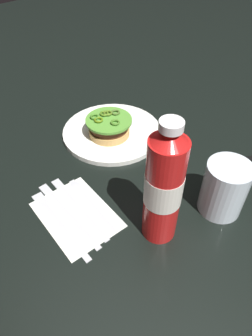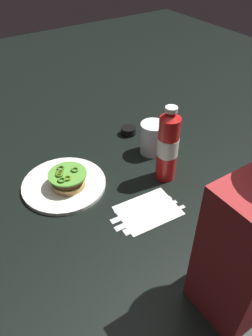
{
  "view_description": "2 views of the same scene",
  "coord_description": "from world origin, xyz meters",
  "px_view_note": "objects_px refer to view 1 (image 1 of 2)",
  "views": [
    {
      "loc": [
        -0.34,
        0.44,
        0.48
      ],
      "look_at": [
        -0.02,
        0.15,
        0.07
      ],
      "focal_mm": 31.95,
      "sensor_mm": 36.0,
      "label": 1
    },
    {
      "loc": [
        0.41,
        0.77,
        0.69
      ],
      "look_at": [
        0.0,
        0.15,
        0.08
      ],
      "focal_mm": 34.8,
      "sensor_mm": 36.0,
      "label": 2
    }
  ],
  "objects_px": {
    "dinner_plate": "(112,132)",
    "fork_utensil": "(55,217)",
    "butter_knife": "(64,209)",
    "burger_sandwich": "(109,126)",
    "spoon_utensil": "(86,196)",
    "steak_knife": "(75,203)",
    "water_glass": "(224,188)",
    "ketchup_bottle": "(163,188)",
    "napkin": "(77,215)"
  },
  "relations": [
    {
      "from": "ketchup_bottle",
      "to": "fork_utensil",
      "type": "distance_m",
      "value": 0.23
    },
    {
      "from": "fork_utensil",
      "to": "butter_knife",
      "type": "bearing_deg",
      "value": -78.29
    },
    {
      "from": "napkin",
      "to": "water_glass",
      "type": "bearing_deg",
      "value": -128.86
    },
    {
      "from": "ketchup_bottle",
      "to": "spoon_utensil",
      "type": "xyz_separation_m",
      "value": [
        0.16,
        0.05,
        -0.11
      ]
    },
    {
      "from": "burger_sandwich",
      "to": "fork_utensil",
      "type": "relative_size",
      "value": 0.58
    },
    {
      "from": "dinner_plate",
      "to": "burger_sandwich",
      "type": "xyz_separation_m",
      "value": [
        -0.01,
        0.02,
        0.03
      ]
    },
    {
      "from": "butter_knife",
      "to": "napkin",
      "type": "bearing_deg",
      "value": -157.29
    },
    {
      "from": "ketchup_bottle",
      "to": "butter_knife",
      "type": "distance_m",
      "value": 0.22
    },
    {
      "from": "napkin",
      "to": "steak_knife",
      "type": "relative_size",
      "value": 0.83
    },
    {
      "from": "butter_knife",
      "to": "fork_utensil",
      "type": "relative_size",
      "value": 1.04
    },
    {
      "from": "spoon_utensil",
      "to": "fork_utensil",
      "type": "bearing_deg",
      "value": 91.92
    },
    {
      "from": "dinner_plate",
      "to": "butter_knife",
      "type": "height_order",
      "value": "dinner_plate"
    },
    {
      "from": "burger_sandwich",
      "to": "spoon_utensil",
      "type": "xyz_separation_m",
      "value": [
        -0.12,
        0.17,
        -0.03
      ]
    },
    {
      "from": "spoon_utensil",
      "to": "butter_knife",
      "type": "distance_m",
      "value": 0.05
    },
    {
      "from": "burger_sandwich",
      "to": "fork_utensil",
      "type": "height_order",
      "value": "burger_sandwich"
    },
    {
      "from": "ketchup_bottle",
      "to": "water_glass",
      "type": "relative_size",
      "value": 2.21
    },
    {
      "from": "ketchup_bottle",
      "to": "butter_knife",
      "type": "relative_size",
      "value": 1.19
    },
    {
      "from": "spoon_utensil",
      "to": "steak_knife",
      "type": "relative_size",
      "value": 0.85
    },
    {
      "from": "butter_knife",
      "to": "fork_utensil",
      "type": "distance_m",
      "value": 0.03
    },
    {
      "from": "napkin",
      "to": "butter_knife",
      "type": "distance_m",
      "value": 0.03
    },
    {
      "from": "fork_utensil",
      "to": "ketchup_bottle",
      "type": "bearing_deg",
      "value": -140.51
    },
    {
      "from": "dinner_plate",
      "to": "ketchup_bottle",
      "type": "relative_size",
      "value": 1.04
    },
    {
      "from": "water_glass",
      "to": "butter_knife",
      "type": "xyz_separation_m",
      "value": [
        0.21,
        0.24,
        -0.05
      ]
    },
    {
      "from": "steak_knife",
      "to": "burger_sandwich",
      "type": "bearing_deg",
      "value": -58.27
    },
    {
      "from": "steak_knife",
      "to": "butter_knife",
      "type": "distance_m",
      "value": 0.03
    },
    {
      "from": "water_glass",
      "to": "butter_knife",
      "type": "height_order",
      "value": "water_glass"
    },
    {
      "from": "burger_sandwich",
      "to": "ketchup_bottle",
      "type": "height_order",
      "value": "ketchup_bottle"
    },
    {
      "from": "dinner_plate",
      "to": "butter_knife",
      "type": "relative_size",
      "value": 1.23
    },
    {
      "from": "spoon_utensil",
      "to": "water_glass",
      "type": "bearing_deg",
      "value": -138.27
    },
    {
      "from": "fork_utensil",
      "to": "spoon_utensil",
      "type": "bearing_deg",
      "value": -88.08
    },
    {
      "from": "ketchup_bottle",
      "to": "napkin",
      "type": "relative_size",
      "value": 1.47
    },
    {
      "from": "ketchup_bottle",
      "to": "butter_knife",
      "type": "height_order",
      "value": "ketchup_bottle"
    },
    {
      "from": "burger_sandwich",
      "to": "steak_knife",
      "type": "xyz_separation_m",
      "value": [
        -0.12,
        0.2,
        -0.03
      ]
    },
    {
      "from": "burger_sandwich",
      "to": "napkin",
      "type": "relative_size",
      "value": 0.68
    },
    {
      "from": "napkin",
      "to": "steak_knife",
      "type": "height_order",
      "value": "steak_knife"
    },
    {
      "from": "dinner_plate",
      "to": "napkin",
      "type": "distance_m",
      "value": 0.28
    },
    {
      "from": "dinner_plate",
      "to": "fork_utensil",
      "type": "bearing_deg",
      "value": 116.7
    },
    {
      "from": "spoon_utensil",
      "to": "ketchup_bottle",
      "type": "bearing_deg",
      "value": -161.96
    },
    {
      "from": "burger_sandwich",
      "to": "water_glass",
      "type": "height_order",
      "value": "water_glass"
    },
    {
      "from": "ketchup_bottle",
      "to": "napkin",
      "type": "xyz_separation_m",
      "value": [
        0.14,
        0.09,
        -0.12
      ]
    },
    {
      "from": "napkin",
      "to": "fork_utensil",
      "type": "bearing_deg",
      "value": 58.58
    },
    {
      "from": "spoon_utensil",
      "to": "burger_sandwich",
      "type": "bearing_deg",
      "value": -54.47
    },
    {
      "from": "water_glass",
      "to": "spoon_utensil",
      "type": "bearing_deg",
      "value": 41.73
    },
    {
      "from": "water_glass",
      "to": "spoon_utensil",
      "type": "relative_size",
      "value": 0.65
    },
    {
      "from": "napkin",
      "to": "spoon_utensil",
      "type": "bearing_deg",
      "value": -58.86
    },
    {
      "from": "ketchup_bottle",
      "to": "spoon_utensil",
      "type": "relative_size",
      "value": 1.43
    },
    {
      "from": "spoon_utensil",
      "to": "butter_knife",
      "type": "relative_size",
      "value": 0.83
    },
    {
      "from": "ketchup_bottle",
      "to": "steak_knife",
      "type": "height_order",
      "value": "ketchup_bottle"
    },
    {
      "from": "butter_knife",
      "to": "spoon_utensil",
      "type": "bearing_deg",
      "value": -92.8
    },
    {
      "from": "burger_sandwich",
      "to": "ketchup_bottle",
      "type": "distance_m",
      "value": 0.32
    }
  ]
}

